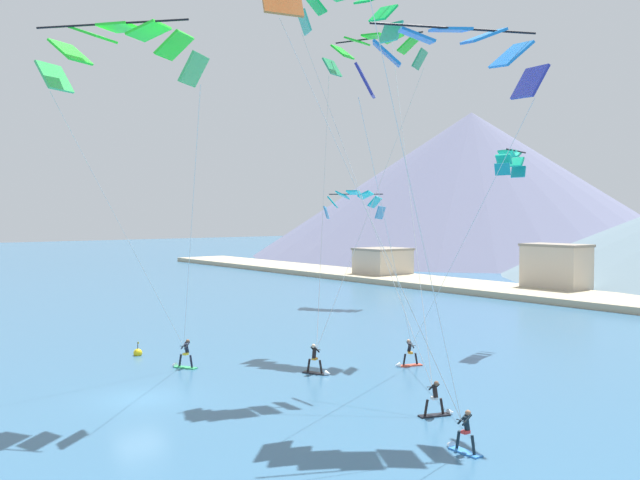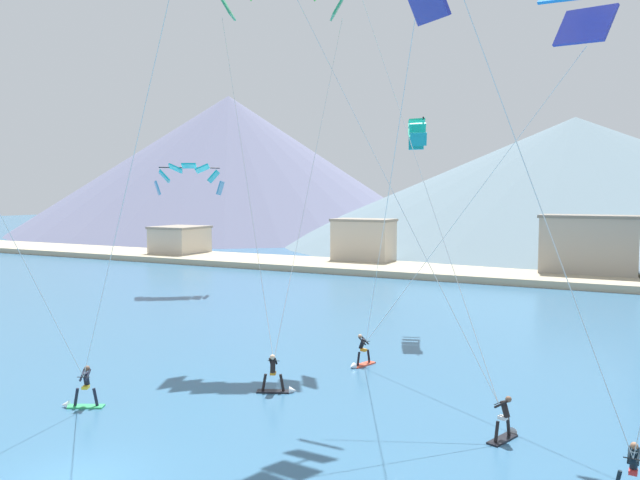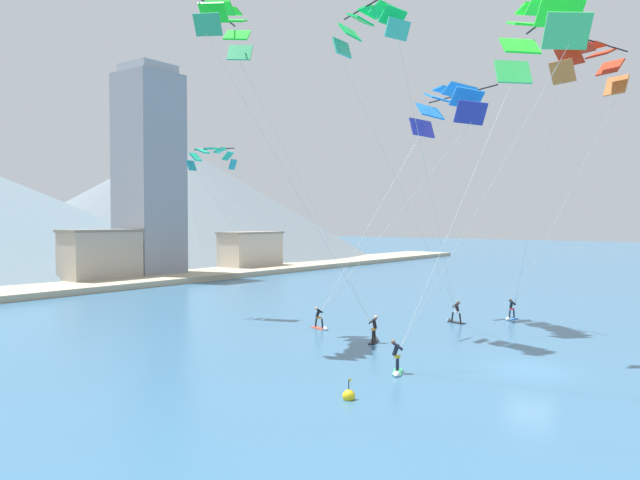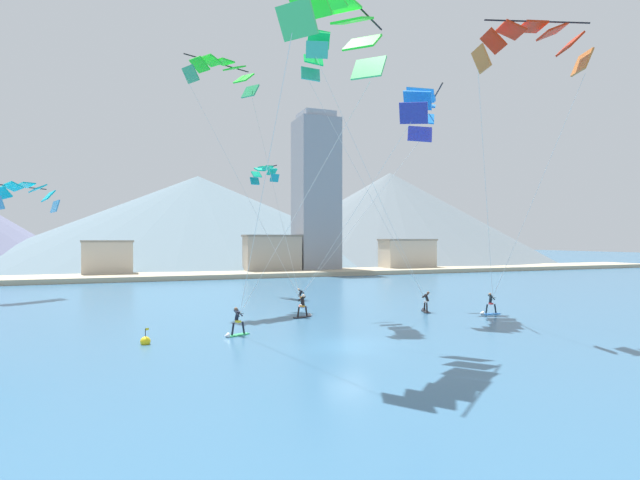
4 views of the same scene
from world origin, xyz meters
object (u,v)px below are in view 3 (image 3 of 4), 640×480
at_px(parafoil_kite_distant_low_drift, 212,156).
at_px(parafoil_kite_mid_center, 226,25).
at_px(parafoil_kite_near_trail, 447,105).
at_px(race_marker_buoy, 349,396).
at_px(kitesurfer_near_trail, 321,323).
at_px(kitesurfer_far_left, 454,316).
at_px(parafoil_kite_far_left, 371,26).
at_px(parafoil_kite_near_lead, 590,62).
at_px(parafoil_kite_far_right, 538,30).
at_px(kitesurfer_near_lead, 510,313).
at_px(kitesurfer_far_right, 397,363).
at_px(kitesurfer_mid_center, 374,333).

bearing_deg(parafoil_kite_distant_low_drift, parafoil_kite_mid_center, -126.88).
distance_m(parafoil_kite_near_trail, race_marker_buoy, 27.37).
distance_m(parafoil_kite_near_trail, parafoil_kite_distant_low_drift, 18.78).
relative_size(kitesurfer_near_trail, kitesurfer_far_left, 1.00).
relative_size(kitesurfer_near_trail, parafoil_kite_far_left, 0.09).
distance_m(parafoil_kite_near_lead, parafoil_kite_far_right, 14.31).
bearing_deg(kitesurfer_near_lead, parafoil_kite_near_lead, -103.84).
bearing_deg(parafoil_kite_near_lead, kitesurfer_far_left, 104.97).
relative_size(parafoil_kite_mid_center, parafoil_kite_far_left, 0.99).
relative_size(kitesurfer_far_right, parafoil_kite_near_lead, 0.10).
relative_size(kitesurfer_near_trail, parafoil_kite_distant_low_drift, 0.43).
distance_m(parafoil_kite_far_left, parafoil_kite_far_right, 12.82).
distance_m(kitesurfer_near_trail, kitesurfer_far_right, 13.37).
bearing_deg(parafoil_kite_mid_center, parafoil_kite_far_right, -81.82).
distance_m(parafoil_kite_far_left, race_marker_buoy, 25.04).
distance_m(kitesurfer_near_lead, parafoil_kite_mid_center, 29.73).
bearing_deg(parafoil_kite_far_right, kitesurfer_near_lead, 24.19).
bearing_deg(kitesurfer_mid_center, kitesurfer_near_lead, -14.98).
distance_m(parafoil_kite_mid_center, parafoil_kite_distant_low_drift, 12.08).
bearing_deg(race_marker_buoy, kitesurfer_mid_center, 27.33).
bearing_deg(parafoil_kite_far_left, parafoil_kite_far_right, -105.20).
height_order(kitesurfer_near_lead, kitesurfer_mid_center, kitesurfer_mid_center).
height_order(kitesurfer_near_trail, kitesurfer_far_right, kitesurfer_far_right).
bearing_deg(kitesurfer_near_lead, parafoil_kite_far_right, -155.81).
xyz_separation_m(kitesurfer_near_lead, race_marker_buoy, (-25.23, -2.18, -0.34)).
height_order(parafoil_kite_near_trail, parafoil_kite_far_left, parafoil_kite_far_left).
relative_size(kitesurfer_far_right, race_marker_buoy, 1.74).
xyz_separation_m(kitesurfer_mid_center, parafoil_kite_distant_low_drift, (1.08, 16.06, 12.32)).
bearing_deg(parafoil_kite_distant_low_drift, kitesurfer_near_trail, -87.10).
bearing_deg(kitesurfer_near_trail, kitesurfer_mid_center, -106.27).
height_order(parafoil_kite_near_trail, parafoil_kite_mid_center, parafoil_kite_mid_center).
xyz_separation_m(kitesurfer_far_left, parafoil_kite_far_left, (-8.58, 2.04, 19.95)).
relative_size(kitesurfer_near_lead, parafoil_kite_far_left, 0.09).
distance_m(kitesurfer_near_trail, parafoil_kite_far_right, 23.63).
bearing_deg(kitesurfer_near_trail, kitesurfer_far_right, -126.09).
height_order(kitesurfer_far_left, parafoil_kite_far_right, parafoil_kite_far_right).
xyz_separation_m(parafoil_kite_far_left, parafoil_kite_distant_low_drift, (-0.34, 14.83, -7.58)).
bearing_deg(race_marker_buoy, parafoil_kite_far_right, -26.95).
xyz_separation_m(parafoil_kite_near_lead, parafoil_kite_far_right, (-14.20, -1.06, -1.42)).
xyz_separation_m(kitesurfer_near_lead, kitesurfer_near_trail, (-12.23, 9.24, -0.04)).
distance_m(kitesurfer_near_trail, parafoil_kite_near_lead, 26.05).
relative_size(kitesurfer_mid_center, parafoil_kite_mid_center, 0.09).
bearing_deg(kitesurfer_near_trail, parafoil_kite_distant_low_drift, 92.90).
bearing_deg(kitesurfer_near_trail, parafoil_kite_far_left, -92.59).
height_order(kitesurfer_far_right, parafoil_kite_near_trail, parafoil_kite_near_trail).
xyz_separation_m(parafoil_kite_far_right, parafoil_kite_distant_low_drift, (2.91, 26.80, -4.36)).
height_order(kitesurfer_near_trail, race_marker_buoy, kitesurfer_near_trail).
bearing_deg(parafoil_kite_near_lead, parafoil_kite_far_right, -175.72).
distance_m(kitesurfer_near_trail, parafoil_kite_near_trail, 18.82).
height_order(kitesurfer_near_lead, parafoil_kite_far_left, parafoil_kite_far_left).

